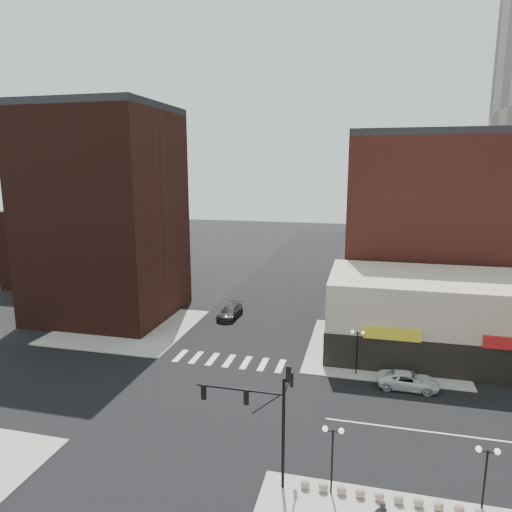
% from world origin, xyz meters
% --- Properties ---
extents(ground, '(240.00, 240.00, 0.00)m').
position_xyz_m(ground, '(0.00, 0.00, 0.00)').
color(ground, black).
rests_on(ground, ground).
extents(road_ew, '(200.00, 14.00, 0.02)m').
position_xyz_m(road_ew, '(0.00, 0.00, 0.01)').
color(road_ew, black).
rests_on(road_ew, ground).
extents(road_ns, '(14.00, 200.00, 0.02)m').
position_xyz_m(road_ns, '(0.00, 0.00, 0.01)').
color(road_ns, black).
rests_on(road_ns, ground).
extents(sidewalk_nw, '(15.00, 15.00, 0.12)m').
position_xyz_m(sidewalk_nw, '(-14.50, 14.50, 0.06)').
color(sidewalk_nw, gray).
rests_on(sidewalk_nw, ground).
extents(sidewalk_ne, '(15.00, 15.00, 0.12)m').
position_xyz_m(sidewalk_ne, '(14.50, 14.50, 0.06)').
color(sidewalk_ne, gray).
rests_on(sidewalk_ne, ground).
extents(building_nw, '(16.00, 15.00, 25.00)m').
position_xyz_m(building_nw, '(-19.00, 18.50, 12.50)').
color(building_nw, '#331610').
rests_on(building_nw, ground).
extents(building_nw_low, '(20.00, 18.00, 12.00)m').
position_xyz_m(building_nw_low, '(-32.00, 34.00, 6.00)').
color(building_nw_low, '#331610').
rests_on(building_nw_low, ground).
extents(building_ne_midrise, '(18.00, 15.00, 22.00)m').
position_xyz_m(building_ne_midrise, '(19.00, 29.50, 11.00)').
color(building_ne_midrise, maroon).
rests_on(building_ne_midrise, ground).
extents(building_ne_row, '(24.20, 12.20, 8.00)m').
position_xyz_m(building_ne_row, '(21.00, 15.00, 3.30)').
color(building_ne_row, '#B4A68F').
rests_on(building_ne_row, ground).
extents(traffic_signal, '(5.59, 3.09, 7.77)m').
position_xyz_m(traffic_signal, '(7.24, -7.83, 4.96)').
color(traffic_signal, black).
rests_on(traffic_signal, ground).
extents(street_lamp_se_a, '(1.22, 0.32, 4.16)m').
position_xyz_m(street_lamp_se_a, '(11.00, -8.00, 3.29)').
color(street_lamp_se_a, black).
rests_on(street_lamp_se_a, sidewalk_se).
extents(street_lamp_se_b, '(1.22, 0.32, 4.16)m').
position_xyz_m(street_lamp_se_b, '(19.00, -8.00, 3.29)').
color(street_lamp_se_b, black).
rests_on(street_lamp_se_b, sidewalk_se).
extents(street_lamp_ne, '(1.22, 0.32, 4.16)m').
position_xyz_m(street_lamp_ne, '(12.00, 8.00, 3.29)').
color(street_lamp_ne, black).
rests_on(street_lamp_ne, sidewalk_ne).
extents(bollard_row, '(10.00, 0.55, 0.55)m').
position_xyz_m(bollard_row, '(14.23, -8.00, 0.39)').
color(bollard_row, '#8C6F60').
rests_on(bollard_row, sidewalk_se).
extents(white_suv, '(5.13, 2.44, 1.41)m').
position_xyz_m(white_suv, '(16.39, 6.50, 0.71)').
color(white_suv, silver).
rests_on(white_suv, ground).
extents(dark_sedan_north, '(2.40, 5.37, 1.53)m').
position_xyz_m(dark_sedan_north, '(-3.74, 20.58, 0.77)').
color(dark_sedan_north, black).
rests_on(dark_sedan_north, ground).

